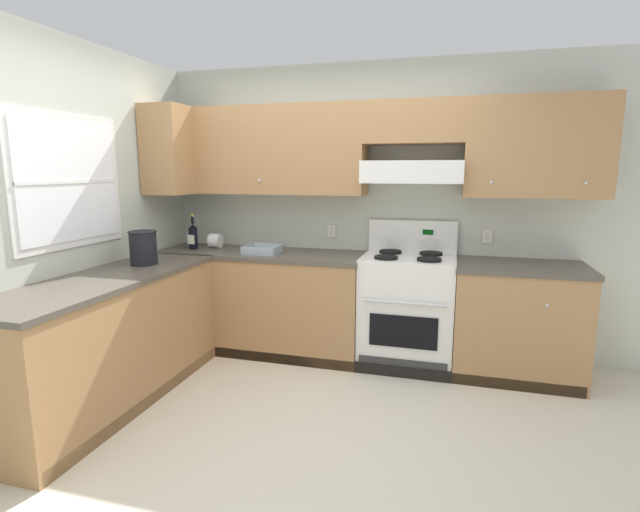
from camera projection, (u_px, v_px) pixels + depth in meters
ground_plane at (277, 425)px, 3.10m from camera, size 7.04×7.04×0.00m
wall_back at (379, 188)px, 4.18m from camera, size 4.68×0.57×2.55m
wall_left at (81, 210)px, 3.50m from camera, size 0.47×4.00×2.55m
counter_back_run at (342, 308)px, 4.16m from camera, size 3.60×0.65×0.91m
counter_left_run at (109, 341)px, 3.35m from camera, size 0.63×1.91×0.91m
stove at (407, 309)px, 4.02m from camera, size 0.76×0.62×1.20m
wine_bottle at (193, 236)px, 4.41m from camera, size 0.08×0.08×0.32m
bowl at (263, 250)px, 4.21m from camera, size 0.30×0.26×0.07m
bucket at (143, 247)px, 3.69m from camera, size 0.22×0.22×0.26m
paper_towel_roll at (215, 241)px, 4.50m from camera, size 0.11×0.13×0.13m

